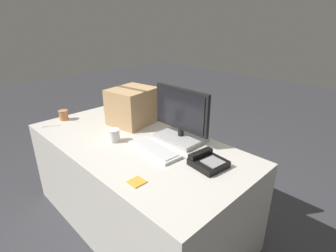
{
  "coord_description": "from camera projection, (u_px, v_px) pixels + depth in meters",
  "views": [
    {
      "loc": [
        1.43,
        -1.06,
        1.59
      ],
      "look_at": [
        0.22,
        0.14,
        0.88
      ],
      "focal_mm": 28.0,
      "sensor_mm": 36.0,
      "label": 1
    }
  ],
  "objects": [
    {
      "name": "paper_cup_left",
      "position": [
        64.0,
        115.0,
        2.36
      ],
      "size": [
        0.08,
        0.08,
        0.09
      ],
      "color": "#BC7547",
      "rests_on": "office_desk"
    },
    {
      "name": "desk_phone",
      "position": [
        208.0,
        162.0,
        1.63
      ],
      "size": [
        0.22,
        0.21,
        0.07
      ],
      "rotation": [
        0.0,
        0.0,
        -0.11
      ],
      "color": "black",
      "rests_on": "office_desk"
    },
    {
      "name": "keyboard",
      "position": [
        154.0,
        149.0,
        1.82
      ],
      "size": [
        0.42,
        0.18,
        0.03
      ],
      "rotation": [
        0.0,
        0.0,
        -0.06
      ],
      "color": "silver",
      "rests_on": "office_desk"
    },
    {
      "name": "sticky_note_pad",
      "position": [
        137.0,
        182.0,
        1.47
      ],
      "size": [
        0.09,
        0.09,
        0.01
      ],
      "color": "gold",
      "rests_on": "office_desk"
    },
    {
      "name": "spoon",
      "position": [
        48.0,
        126.0,
        2.23
      ],
      "size": [
        0.1,
        0.14,
        0.0
      ],
      "rotation": [
        0.0,
        0.0,
        4.15
      ],
      "color": "silver",
      "rests_on": "office_desk"
    },
    {
      "name": "monitor",
      "position": [
        181.0,
        120.0,
        1.93
      ],
      "size": [
        0.49,
        0.26,
        0.4
      ],
      "color": "#B7B7B7",
      "rests_on": "office_desk"
    },
    {
      "name": "paper_cup_right",
      "position": [
        114.0,
        135.0,
        1.94
      ],
      "size": [
        0.09,
        0.09,
        0.1
      ],
      "color": "white",
      "rests_on": "office_desk"
    },
    {
      "name": "cardboard_box",
      "position": [
        132.0,
        106.0,
        2.25
      ],
      "size": [
        0.37,
        0.4,
        0.31
      ],
      "rotation": [
        0.0,
        0.0,
        0.16
      ],
      "color": "tan",
      "rests_on": "office_desk"
    },
    {
      "name": "ground_plane",
      "position": [
        138.0,
        218.0,
        2.24
      ],
      "size": [
        12.0,
        12.0,
        0.0
      ],
      "primitive_type": "plane",
      "color": "#38383D"
    },
    {
      "name": "office_desk",
      "position": [
        136.0,
        182.0,
        2.1
      ],
      "size": [
        1.8,
        0.9,
        0.73
      ],
      "color": "beige",
      "rests_on": "ground_plane"
    }
  ]
}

